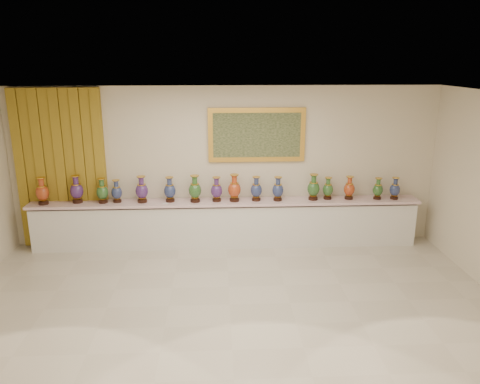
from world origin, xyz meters
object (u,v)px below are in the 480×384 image
object	(u,v)px
vase_0	(42,192)
vase_2	(102,192)
counter	(226,224)
vase_1	(77,190)

from	to	relation	value
vase_0	vase_2	world-z (taller)	vase_0
counter	vase_0	world-z (taller)	vase_0
counter	vase_1	bearing A→B (deg)	179.66
vase_1	vase_0	bearing A→B (deg)	-172.85
vase_1	vase_2	distance (m)	0.48
vase_1	vase_2	xyz separation A→B (m)	(0.47, -0.04, -0.02)
vase_0	vase_1	xyz separation A→B (m)	(0.59, 0.07, 0.00)
vase_0	vase_2	xyz separation A→B (m)	(1.07, 0.03, -0.02)
counter	vase_1	distance (m)	2.83
vase_2	vase_0	bearing A→B (deg)	-178.19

